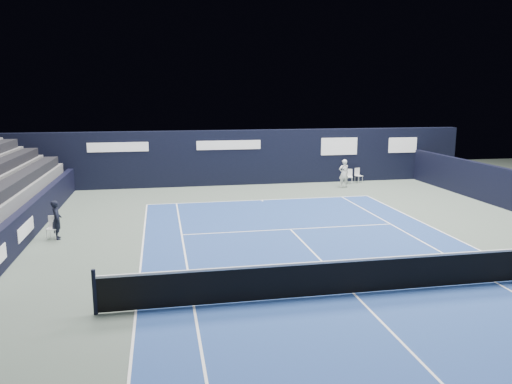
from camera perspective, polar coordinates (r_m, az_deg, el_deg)
The scene contains 11 objects.
ground at distance 15.13m, azimuth 8.25°, elevation -8.59°, with size 48.00×48.00×0.00m, color #49574E.
court_surface at distance 13.39m, azimuth 11.10°, elevation -11.34°, with size 10.97×23.77×0.01m, color navy.
folding_chair_back_a at distance 29.47m, azimuth 10.60°, elevation 2.06°, with size 0.44×0.46×0.82m.
folding_chair_back_b at distance 29.91m, azimuth 11.58°, elevation 2.01°, with size 0.46×0.46×0.83m.
line_judge_chair at distance 19.22m, azimuth -22.19°, elevation -3.59°, with size 0.42×0.41×0.83m.
line_judge at distance 19.07m, azimuth -21.82°, elevation -2.97°, with size 0.51×0.33×1.40m, color black.
court_markings at distance 13.38m, azimuth 11.10°, elevation -11.32°, with size 11.03×23.83×0.00m.
tennis_net at distance 13.20m, azimuth 11.18°, elevation -9.31°, with size 12.90×0.10×1.10m.
back_sponsor_wall at distance 28.56m, azimuth -1.19°, elevation 4.00°, with size 26.00×0.63×3.10m.
side_barrier_left at distance 18.58m, azimuth -25.33°, elevation -3.91°, with size 0.33×22.00×1.20m.
tennis_player at distance 28.01m, azimuth 10.00°, elevation 2.11°, with size 0.59×0.81×1.56m.
Camera 1 is at (-4.78, -11.44, 5.06)m, focal length 35.00 mm.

